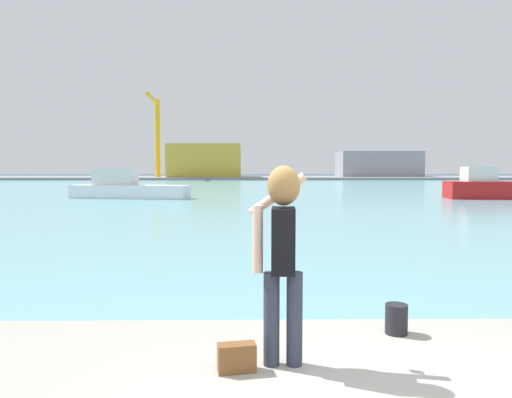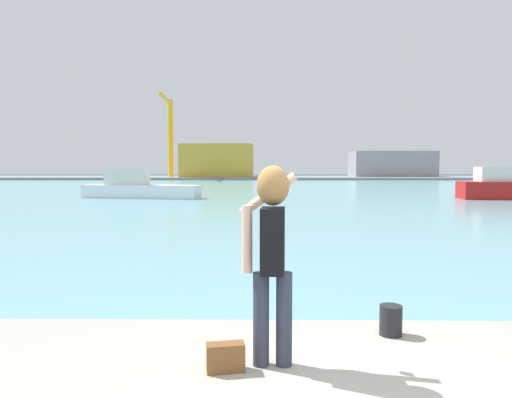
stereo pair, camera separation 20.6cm
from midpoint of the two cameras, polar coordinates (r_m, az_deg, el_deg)
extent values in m
plane|color=#334751|center=(53.25, 1.66, 1.36)|extent=(220.00, 220.00, 0.00)
cube|color=#6BA8B2|center=(55.25, 1.63, 1.46)|extent=(140.00, 100.00, 0.02)
cube|color=gray|center=(95.22, 1.28, 2.60)|extent=(140.00, 20.00, 0.49)
cylinder|color=#2D3342|center=(4.19, 2.07, -14.41)|extent=(0.14, 0.14, 0.82)
cylinder|color=#2D3342|center=(4.20, 4.89, -14.38)|extent=(0.14, 0.14, 0.82)
cube|color=black|center=(4.03, 3.52, -5.05)|extent=(0.22, 0.35, 0.56)
sphere|color=#E0B293|center=(3.99, 3.55, 1.50)|extent=(0.22, 0.22, 0.22)
ellipsoid|color=olive|center=(3.97, 3.56, 1.63)|extent=(0.28, 0.26, 0.34)
cylinder|color=#E0B293|center=(4.03, 0.38, -4.91)|extent=(0.09, 0.09, 0.58)
cylinder|color=#E0B293|center=(4.21, 2.93, 0.54)|extent=(0.53, 0.12, 0.40)
cube|color=black|center=(4.32, 2.99, 2.88)|extent=(0.02, 0.07, 0.14)
cube|color=brown|center=(4.18, -2.25, -18.73)|extent=(0.34, 0.19, 0.24)
cylinder|color=black|center=(5.18, 17.23, -13.94)|extent=(0.23, 0.23, 0.31)
cube|color=white|center=(36.21, -13.66, 0.89)|extent=(9.15, 3.58, 0.99)
cube|color=silver|center=(36.68, -15.27, 2.65)|extent=(3.35, 1.98, 1.25)
cube|color=#B21919|center=(38.52, 27.98, 0.94)|extent=(6.14, 3.14, 1.27)
cube|color=silver|center=(38.23, 27.00, 2.71)|extent=(2.26, 2.09, 1.08)
cube|color=gold|center=(93.82, -4.56, 4.65)|extent=(13.74, 12.86, 6.32)
cube|color=gray|center=(100.15, 16.24, 4.11)|extent=(16.27, 8.82, 5.12)
cylinder|color=yellow|center=(94.96, -10.30, 7.28)|extent=(1.00, 1.00, 15.22)
cylinder|color=yellow|center=(89.59, -10.88, 11.86)|extent=(1.47, 12.29, 0.70)
camera|label=1|loc=(0.10, -89.18, 0.06)|focal=32.83mm
camera|label=2|loc=(0.10, 90.82, -0.06)|focal=32.83mm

